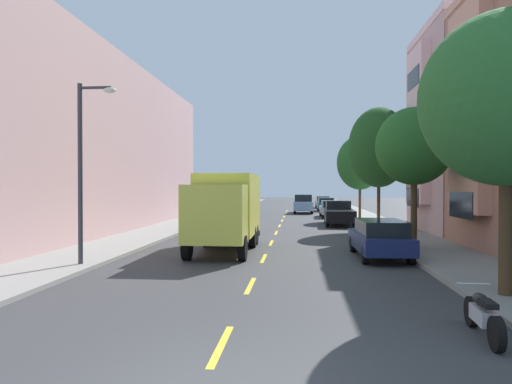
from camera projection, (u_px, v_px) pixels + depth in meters
name	position (u px, v px, depth m)	size (l,w,h in m)	color
ground_plane	(281.00, 223.00, 36.16)	(160.00, 160.00, 0.00)	#38383A
sidewalk_left	(184.00, 223.00, 34.81)	(3.20, 120.00, 0.14)	gray
sidewalk_right	(380.00, 224.00, 33.52)	(3.20, 120.00, 0.14)	gray
lane_centerline_dashes	(278.00, 229.00, 30.68)	(0.14, 47.20, 0.01)	yellow
apartment_block_opposite	(40.00, 145.00, 27.38)	(10.00, 36.00, 10.45)	#CC9E9E
street_tree_nearest	(506.00, 99.00, 11.46)	(4.16, 4.16, 6.94)	#47331E
street_tree_second	(414.00, 147.00, 20.64)	(3.35, 3.35, 6.13)	#47331E
street_tree_third	(379.00, 147.00, 29.80)	(3.81, 3.81, 7.67)	#47331E
street_tree_farthest	(360.00, 163.00, 38.97)	(3.80, 3.80, 6.87)	#47331E
street_lamp	(85.00, 158.00, 16.06)	(1.35, 0.28, 6.17)	#38383D
delivery_box_truck	(226.00, 207.00, 20.49)	(2.40, 7.06, 3.33)	#D8D84C
parked_wagon_silver	(331.00, 208.00, 42.19)	(1.92, 4.74, 1.50)	#B2B5BA
parked_wagon_teal	(326.00, 204.00, 52.66)	(1.82, 4.70, 1.50)	#195B60
parked_pickup_black	(339.00, 214.00, 33.80)	(2.14, 5.35, 1.73)	black
parked_wagon_navy	(380.00, 237.00, 18.31)	(1.93, 4.74, 1.50)	navy
parked_pickup_white	(247.00, 204.00, 52.43)	(2.07, 5.32, 1.73)	silver
parked_sedan_burgundy	(209.00, 217.00, 30.79)	(1.92, 4.55, 1.43)	maroon
parked_hatchback_champagne	(323.00, 202.00, 60.08)	(1.79, 4.02, 1.50)	tan
parked_hatchback_forest	(241.00, 207.00, 46.98)	(1.86, 4.05, 1.50)	#194C28
moving_sky_sedan	(303.00, 204.00, 48.62)	(1.95, 4.80, 1.93)	#7A9EC6
parked_motorcycle	(483.00, 316.00, 8.68)	(0.62, 2.05, 0.90)	black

